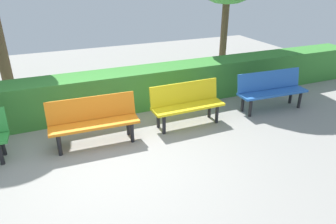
% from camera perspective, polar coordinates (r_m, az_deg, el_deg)
% --- Properties ---
extents(ground_plane, '(17.07, 17.07, 0.00)m').
position_cam_1_polar(ground_plane, '(5.20, -10.80, -9.37)').
color(ground_plane, gray).
extents(bench_blue, '(1.66, 0.54, 0.86)m').
position_cam_1_polar(bench_blue, '(7.27, 18.85, 4.20)').
color(bench_blue, blue).
rests_on(bench_blue, ground_plane).
extents(bench_yellow, '(1.50, 0.47, 0.86)m').
position_cam_1_polar(bench_yellow, '(6.17, 3.54, 1.84)').
color(bench_yellow, yellow).
rests_on(bench_yellow, ground_plane).
extents(bench_orange, '(1.60, 0.52, 0.86)m').
position_cam_1_polar(bench_orange, '(5.62, -13.83, -1.27)').
color(bench_orange, orange).
rests_on(bench_orange, ground_plane).
extents(hedge_row, '(13.07, 0.75, 0.89)m').
position_cam_1_polar(hedge_row, '(6.97, -7.66, 4.13)').
color(hedge_row, '#387F33').
rests_on(hedge_row, ground_plane).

